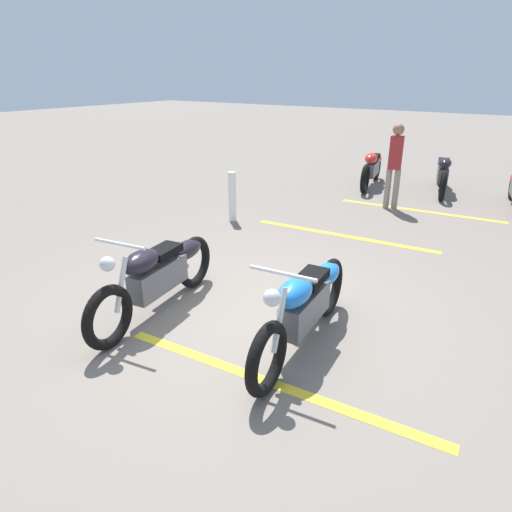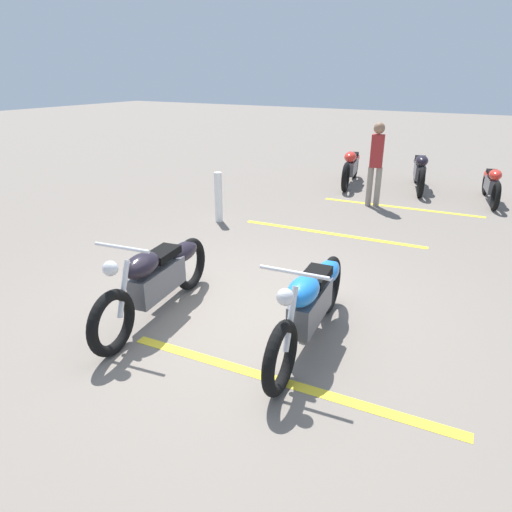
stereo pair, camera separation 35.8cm
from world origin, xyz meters
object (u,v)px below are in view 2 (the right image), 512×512
(motorcycle_dark_foreground, at_px, (158,277))
(motorcycle_bright_foreground, at_px, (311,302))
(motorcycle_row_left, at_px, (420,170))
(bollard_post, at_px, (218,197))
(bystander_near_row, at_px, (376,161))
(motorcycle_row_far_left, at_px, (491,183))
(motorcycle_row_center, at_px, (351,166))

(motorcycle_dark_foreground, bearing_deg, motorcycle_bright_foreground, 91.51)
(motorcycle_row_left, relative_size, bollard_post, 2.36)
(bystander_near_row, distance_m, bollard_post, 3.31)
(motorcycle_bright_foreground, relative_size, motorcycle_dark_foreground, 1.00)
(bystander_near_row, bearing_deg, motorcycle_dark_foreground, 163.24)
(motorcycle_bright_foreground, height_order, bollard_post, motorcycle_bright_foreground)
(motorcycle_row_far_left, relative_size, motorcycle_row_center, 0.87)
(motorcycle_bright_foreground, bearing_deg, motorcycle_row_far_left, 164.91)
(motorcycle_bright_foreground, height_order, motorcycle_row_left, motorcycle_bright_foreground)
(motorcycle_dark_foreground, height_order, motorcycle_row_far_left, motorcycle_dark_foreground)
(motorcycle_row_far_left, distance_m, motorcycle_row_center, 3.13)
(motorcycle_bright_foreground, bearing_deg, bystander_near_row, -175.98)
(motorcycle_dark_foreground, relative_size, motorcycle_row_left, 1.02)
(motorcycle_row_left, bearing_deg, motorcycle_row_center, -92.45)
(bystander_near_row, relative_size, bollard_post, 1.83)
(motorcycle_row_far_left, distance_m, bollard_post, 5.87)
(motorcycle_bright_foreground, xyz_separation_m, motorcycle_dark_foreground, (-0.29, 1.73, 0.00))
(motorcycle_bright_foreground, height_order, motorcycle_row_far_left, motorcycle_bright_foreground)
(motorcycle_bright_foreground, xyz_separation_m, motorcycle_row_far_left, (6.98, -1.17, -0.06))
(motorcycle_bright_foreground, xyz_separation_m, bystander_near_row, (5.38, 0.91, 0.48))
(motorcycle_row_left, bearing_deg, motorcycle_dark_foreground, -24.03)
(motorcycle_dark_foreground, relative_size, motorcycle_row_far_left, 1.15)
(motorcycle_dark_foreground, distance_m, bystander_near_row, 5.75)
(bystander_near_row, height_order, bollard_post, bystander_near_row)
(motorcycle_row_center, relative_size, bollard_post, 2.40)
(motorcycle_row_far_left, height_order, motorcycle_row_left, motorcycle_row_left)
(motorcycle_dark_foreground, relative_size, bollard_post, 2.42)
(motorcycle_dark_foreground, distance_m, motorcycle_row_center, 7.37)
(motorcycle_dark_foreground, bearing_deg, motorcycle_row_center, 173.62)
(motorcycle_bright_foreground, relative_size, motorcycle_row_far_left, 1.16)
(motorcycle_bright_foreground, distance_m, motorcycle_dark_foreground, 1.75)
(bystander_near_row, bearing_deg, motorcycle_row_left, -22.70)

